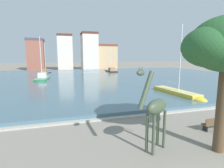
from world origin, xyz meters
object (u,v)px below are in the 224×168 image
Objects in this scene: sailboat_green at (42,79)px; sailboat_black at (111,71)px; sailboat_navy at (46,73)px; park_bench at (215,123)px; sailboat_yellow at (179,94)px; giraffe_statue at (155,109)px.

sailboat_black is at bearing 38.33° from sailboat_green.
sailboat_green is 1.17× the size of sailboat_black.
sailboat_navy is 4.87× the size of park_bench.
sailboat_green is 23.66m from sailboat_black.
sailboat_black is (1.09, 34.27, 0.09)m from sailboat_yellow.
giraffe_statue is 13.90m from sailboat_yellow.
park_bench is at bearing 12.79° from giraffe_statue.
park_bench is at bearing -64.55° from sailboat_green.
sailboat_navy is at bearing 107.70° from park_bench.
giraffe_statue is at bearing -79.25° from sailboat_navy.
park_bench is at bearing -72.30° from sailboat_navy.
sailboat_green is 31.61m from park_bench.
giraffe_statue is 0.53× the size of sailboat_navy.
sailboat_black is 43.50m from park_bench.
sailboat_yellow reaches higher than sailboat_black.
sailboat_yellow is at bearing -91.81° from sailboat_black.
giraffe_statue is 45.67m from sailboat_black.
sailboat_navy is at bearing 91.21° from sailboat_green.
giraffe_statue is at bearing -132.41° from sailboat_yellow.
sailboat_yellow is 1.16× the size of sailboat_black.
sailboat_yellow reaches higher than sailboat_navy.
sailboat_yellow is 34.29m from sailboat_black.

